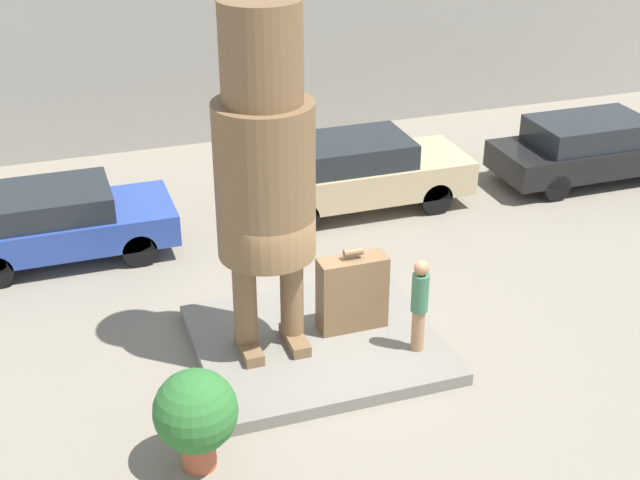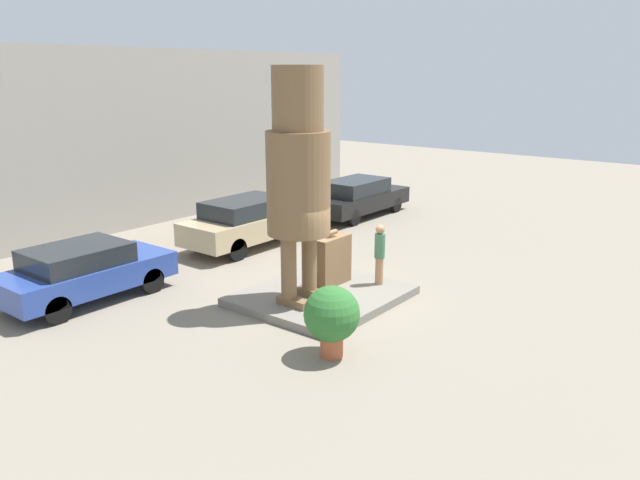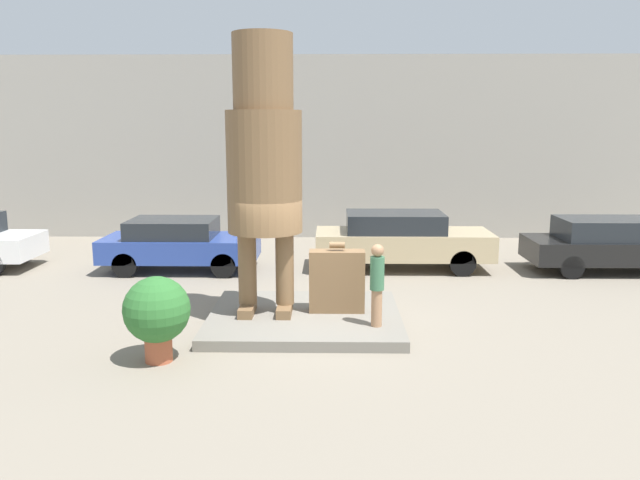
# 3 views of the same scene
# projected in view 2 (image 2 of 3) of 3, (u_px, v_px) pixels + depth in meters

# --- Properties ---
(ground_plane) EXTENTS (60.00, 60.00, 0.00)m
(ground_plane) POSITION_uv_depth(u_px,v_px,m) (322.00, 300.00, 15.54)
(ground_plane) COLOR gray
(pedestal) EXTENTS (3.83, 3.39, 0.20)m
(pedestal) POSITION_uv_depth(u_px,v_px,m) (322.00, 296.00, 15.51)
(pedestal) COLOR slate
(pedestal) RESTS_ON ground_plane
(building_backdrop) EXTENTS (28.00, 0.60, 6.30)m
(building_backdrop) POSITION_uv_depth(u_px,v_px,m) (84.00, 144.00, 20.71)
(building_backdrop) COLOR gray
(building_backdrop) RESTS_ON ground_plane
(statue_figure) EXTENTS (1.47, 1.47, 5.44)m
(statue_figure) POSITION_uv_depth(u_px,v_px,m) (298.00, 168.00, 14.10)
(statue_figure) COLOR brown
(statue_figure) RESTS_ON pedestal
(giant_suitcase) EXTENTS (1.12, 0.43, 1.43)m
(giant_suitcase) POSITION_uv_depth(u_px,v_px,m) (332.00, 260.00, 15.91)
(giant_suitcase) COLOR brown
(giant_suitcase) RESTS_ON pedestal
(tourist) EXTENTS (0.27, 0.27, 1.57)m
(tourist) POSITION_uv_depth(u_px,v_px,m) (380.00, 252.00, 15.84)
(tourist) COLOR #A87A56
(tourist) RESTS_ON pedestal
(parked_car_blue) EXTENTS (4.18, 1.86, 1.42)m
(parked_car_blue) POSITION_uv_depth(u_px,v_px,m) (84.00, 271.00, 15.32)
(parked_car_blue) COLOR #284293
(parked_car_blue) RESTS_ON ground_plane
(parked_car_tan) EXTENTS (4.80, 1.84, 1.58)m
(parked_car_tan) POSITION_uv_depth(u_px,v_px,m) (250.00, 221.00, 20.08)
(parked_car_tan) COLOR tan
(parked_car_tan) RESTS_ON ground_plane
(parked_car_black) EXTENTS (4.71, 1.79, 1.47)m
(parked_car_black) POSITION_uv_depth(u_px,v_px,m) (358.00, 197.00, 24.28)
(parked_car_black) COLOR black
(parked_car_black) RESTS_ON ground_plane
(planter_pot) EXTENTS (1.12, 1.12, 1.47)m
(planter_pot) POSITION_uv_depth(u_px,v_px,m) (332.00, 316.00, 12.24)
(planter_pot) COLOR #AD5638
(planter_pot) RESTS_ON ground_plane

